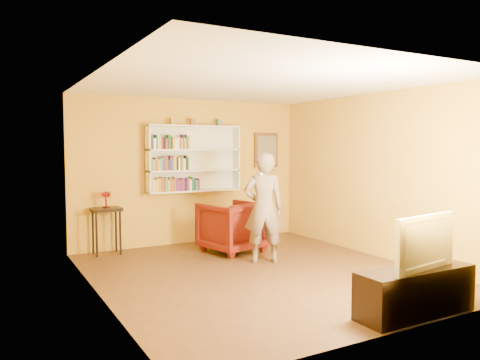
% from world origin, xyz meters
% --- Properties ---
extents(room_shell, '(5.30, 5.80, 2.88)m').
position_xyz_m(room_shell, '(0.00, 0.00, 1.02)').
color(room_shell, '#482E17').
rests_on(room_shell, ground).
extents(bookshelf, '(1.80, 0.29, 1.23)m').
position_xyz_m(bookshelf, '(0.00, 2.41, 1.59)').
color(bookshelf, white).
rests_on(bookshelf, room_shell).
extents(books_row_lower, '(0.91, 0.18, 0.26)m').
position_xyz_m(books_row_lower, '(-0.41, 2.30, 1.13)').
color(books_row_lower, gold).
rests_on(books_row_lower, bookshelf).
extents(books_row_middle, '(0.70, 0.19, 0.27)m').
position_xyz_m(books_row_middle, '(-0.50, 2.30, 1.51)').
color(books_row_middle, teal).
rests_on(books_row_middle, bookshelf).
extents(books_row_upper, '(0.72, 0.19, 0.27)m').
position_xyz_m(books_row_upper, '(-0.49, 2.30, 1.89)').
color(books_row_upper, black).
rests_on(books_row_upper, bookshelf).
extents(ornament_left, '(0.08, 0.08, 0.12)m').
position_xyz_m(ornament_left, '(-0.41, 2.35, 2.27)').
color(ornament_left, '#A87730').
rests_on(ornament_left, bookshelf).
extents(ornament_centre, '(0.09, 0.09, 0.12)m').
position_xyz_m(ornament_centre, '(-0.03, 2.35, 2.27)').
color(ornament_centre, brown).
rests_on(ornament_centre, bookshelf).
extents(ornament_right, '(0.09, 0.09, 0.12)m').
position_xyz_m(ornament_right, '(0.52, 2.35, 2.27)').
color(ornament_right, '#466575').
rests_on(ornament_right, bookshelf).
extents(framed_painting, '(0.55, 0.05, 0.70)m').
position_xyz_m(framed_painting, '(1.65, 2.46, 1.75)').
color(framed_painting, '#583519').
rests_on(framed_painting, room_shell).
extents(console_table, '(0.49, 0.37, 0.80)m').
position_xyz_m(console_table, '(-1.65, 2.25, 0.66)').
color(console_table, black).
rests_on(console_table, ground).
extents(ruby_lustre, '(0.17, 0.17, 0.27)m').
position_xyz_m(ruby_lustre, '(-1.65, 2.25, 0.99)').
color(ruby_lustre, maroon).
rests_on(ruby_lustre, console_table).
extents(armchair, '(1.13, 1.15, 0.87)m').
position_xyz_m(armchair, '(0.30, 1.40, 0.44)').
color(armchair, '#4A0805').
rests_on(armchair, ground).
extents(person, '(0.74, 0.63, 1.72)m').
position_xyz_m(person, '(0.38, 0.51, 0.86)').
color(person, '#705F52').
rests_on(person, ground).
extents(game_remote, '(0.04, 0.15, 0.04)m').
position_xyz_m(game_remote, '(0.07, 0.14, 1.42)').
color(game_remote, white).
rests_on(game_remote, person).
extents(tv_cabinet, '(1.42, 0.43, 0.51)m').
position_xyz_m(tv_cabinet, '(0.59, -2.25, 0.25)').
color(tv_cabinet, black).
rests_on(tv_cabinet, ground).
extents(television, '(1.03, 0.29, 0.59)m').
position_xyz_m(television, '(0.59, -2.25, 0.80)').
color(television, black).
rests_on(television, tv_cabinet).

